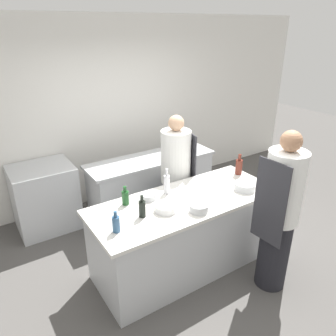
{
  "coord_description": "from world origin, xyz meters",
  "views": [
    {
      "loc": [
        -1.87,
        -2.52,
        2.65
      ],
      "look_at": [
        0.0,
        0.35,
        1.14
      ],
      "focal_mm": 35.0,
      "sensor_mm": 36.0,
      "label": 1
    }
  ],
  "objects": [
    {
      "name": "wall_back",
      "position": [
        0.0,
        2.13,
        1.4
      ],
      "size": [
        8.0,
        0.06,
        2.8
      ],
      "color": "silver",
      "rests_on": "ground_plane"
    },
    {
      "name": "stockpot",
      "position": [
        0.95,
        1.34,
        0.98
      ],
      "size": [
        0.3,
        0.3,
        0.18
      ],
      "color": "#B7BABC",
      "rests_on": "pass_counter"
    },
    {
      "name": "bottle_sauce",
      "position": [
        -0.89,
        -0.13,
        0.97
      ],
      "size": [
        0.07,
        0.07,
        0.21
      ],
      "color": "#2D5175",
      "rests_on": "prep_counter"
    },
    {
      "name": "bowl_mixing_large",
      "position": [
        -0.33,
        0.23,
        0.92
      ],
      "size": [
        0.17,
        0.17,
        0.07
      ],
      "color": "#B7BABC",
      "rests_on": "prep_counter"
    },
    {
      "name": "ground_plane",
      "position": [
        0.0,
        0.0,
        0.0
      ],
      "size": [
        16.0,
        16.0,
        0.0
      ],
      "primitive_type": "plane",
      "color": "#4C4947"
    },
    {
      "name": "chef_at_stove",
      "position": [
        0.33,
        0.67,
        0.81
      ],
      "size": [
        0.43,
        0.41,
        1.64
      ],
      "rotation": [
        0.0,
        0.0,
        -1.79
      ],
      "color": "black",
      "rests_on": "ground_plane"
    },
    {
      "name": "bottle_cooking_oil",
      "position": [
        -0.56,
        -0.04,
        0.98
      ],
      "size": [
        0.07,
        0.07,
        0.24
      ],
      "color": "black",
      "rests_on": "prep_counter"
    },
    {
      "name": "oven_range",
      "position": [
        -1.13,
        1.73,
        0.45
      ],
      "size": [
        0.81,
        0.69,
        0.91
      ],
      "color": "#B7BABC",
      "rests_on": "ground_plane"
    },
    {
      "name": "pass_counter",
      "position": [
        0.3,
        1.26,
        0.45
      ],
      "size": [
        1.89,
        0.59,
        0.89
      ],
      "color": "#B7BABC",
      "rests_on": "ground_plane"
    },
    {
      "name": "bowl_prep_small",
      "position": [
        -0.03,
        -0.27,
        0.93
      ],
      "size": [
        0.19,
        0.19,
        0.08
      ],
      "color": "#B7BABC",
      "rests_on": "prep_counter"
    },
    {
      "name": "prep_counter",
      "position": [
        0.0,
        0.0,
        0.45
      ],
      "size": [
        2.15,
        0.86,
        0.89
      ],
      "color": "#B7BABC",
      "rests_on": "ground_plane"
    },
    {
      "name": "bottle_olive_oil",
      "position": [
        -0.09,
        0.24,
        1.01
      ],
      "size": [
        0.07,
        0.07,
        0.3
      ],
      "color": "silver",
      "rests_on": "prep_counter"
    },
    {
      "name": "bottle_wine",
      "position": [
        -0.59,
        0.27,
        0.97
      ],
      "size": [
        0.08,
        0.08,
        0.21
      ],
      "color": "#19471E",
      "rests_on": "prep_counter"
    },
    {
      "name": "chef_at_prep_near",
      "position": [
        0.62,
        -0.76,
        0.89
      ],
      "size": [
        0.4,
        0.38,
        1.77
      ],
      "rotation": [
        0.0,
        0.0,
        1.63
      ],
      "color": "black",
      "rests_on": "ground_plane"
    },
    {
      "name": "bowl_wooden_salad",
      "position": [
        0.71,
        -0.19,
        0.93
      ],
      "size": [
        0.23,
        0.23,
        0.09
      ],
      "color": "#B7BABC",
      "rests_on": "prep_counter"
    },
    {
      "name": "bowl_ceramic_blue",
      "position": [
        -0.3,
        -0.08,
        0.93
      ],
      "size": [
        0.23,
        0.23,
        0.07
      ],
      "color": "white",
      "rests_on": "prep_counter"
    },
    {
      "name": "bottle_vinegar",
      "position": [
        0.96,
        0.18,
        1.0
      ],
      "size": [
        0.09,
        0.09,
        0.27
      ],
      "color": "#5B2319",
      "rests_on": "prep_counter"
    }
  ]
}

